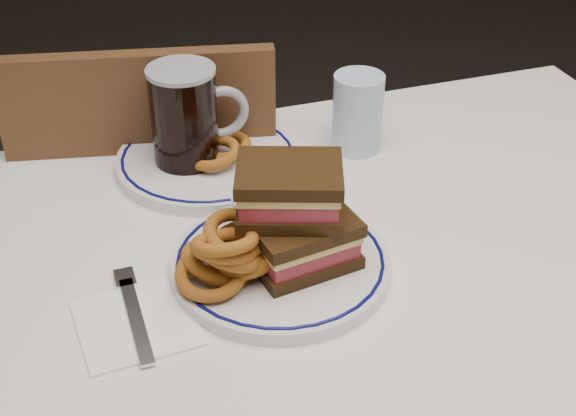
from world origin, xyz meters
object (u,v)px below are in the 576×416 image
object	(u,v)px
reuben_sandwich	(295,215)
beer_mug	(187,119)
main_plate	(280,264)
chair_far	(159,234)
far_plate	(208,160)

from	to	relation	value
reuben_sandwich	beer_mug	distance (m)	0.29
main_plate	reuben_sandwich	world-z (taller)	reuben_sandwich
chair_far	beer_mug	distance (m)	0.39
reuben_sandwich	far_plate	size ratio (longest dim) A/B	0.56
reuben_sandwich	chair_far	bearing A→B (deg)	102.15
main_plate	reuben_sandwich	size ratio (longest dim) A/B	1.78
main_plate	beer_mug	distance (m)	0.29
reuben_sandwich	far_plate	xyz separation A→B (m)	(-0.04, 0.28, -0.07)
chair_far	far_plate	xyz separation A→B (m)	(0.06, -0.20, 0.26)
chair_far	main_plate	size ratio (longest dim) A/B	3.27
chair_far	main_plate	xyz separation A→B (m)	(0.09, -0.48, 0.26)
main_plate	beer_mug	bearing A→B (deg)	100.55
chair_far	main_plate	bearing A→B (deg)	-79.88
far_plate	chair_far	bearing A→B (deg)	107.18
main_plate	reuben_sandwich	xyz separation A→B (m)	(0.02, -0.00, 0.07)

